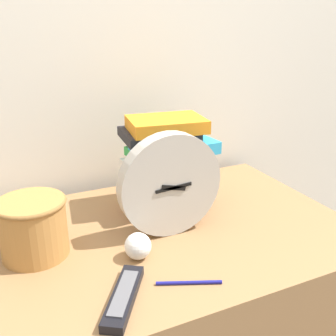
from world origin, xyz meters
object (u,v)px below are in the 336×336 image
object	(u,v)px
desk_clock	(170,185)
crumpled_paper_ball	(138,246)
basket	(33,226)
tv_remote	(124,297)
pen	(189,283)
book_stack	(166,160)

from	to	relation	value
desk_clock	crumpled_paper_ball	bearing A→B (deg)	-147.39
basket	tv_remote	bearing A→B (deg)	-61.39
pen	book_stack	bearing A→B (deg)	72.44
book_stack	crumpled_paper_ball	distance (m)	0.32
book_stack	pen	world-z (taller)	book_stack
crumpled_paper_ball	pen	world-z (taller)	crumpled_paper_ball
book_stack	desk_clock	bearing A→B (deg)	-111.28
book_stack	basket	xyz separation A→B (m)	(-0.40, -0.12, -0.07)
desk_clock	book_stack	world-z (taller)	desk_clock
book_stack	basket	bearing A→B (deg)	-164.09
pen	tv_remote	bearing A→B (deg)	176.85
basket	tv_remote	xyz separation A→B (m)	(0.14, -0.25, -0.07)
tv_remote	basket	bearing A→B (deg)	118.61
basket	crumpled_paper_ball	size ratio (longest dim) A/B	2.59
desk_clock	basket	size ratio (longest dim) A/B	1.65
desk_clock	crumpled_paper_ball	distance (m)	0.18
crumpled_paper_ball	tv_remote	bearing A→B (deg)	-121.60
desk_clock	book_stack	size ratio (longest dim) A/B	1.01
basket	pen	bearing A→B (deg)	-42.61
book_stack	basket	world-z (taller)	book_stack
pen	crumpled_paper_ball	bearing A→B (deg)	114.37
desk_clock	book_stack	xyz separation A→B (m)	(0.06, 0.16, 0.01)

